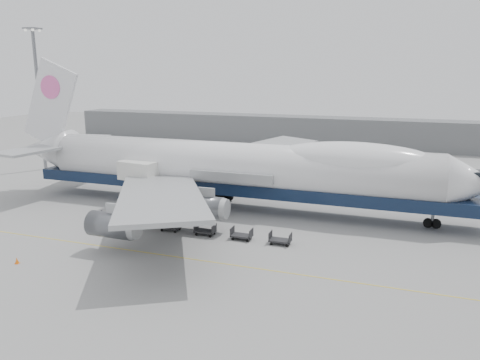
% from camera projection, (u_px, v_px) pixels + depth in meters
% --- Properties ---
extents(ground, '(260.00, 260.00, 0.00)m').
position_uv_depth(ground, '(196.00, 237.00, 52.21)').
color(ground, gray).
rests_on(ground, ground).
extents(apron_line, '(60.00, 0.15, 0.01)m').
position_uv_depth(apron_line, '(171.00, 256.00, 46.70)').
color(apron_line, gold).
rests_on(apron_line, ground).
extents(hangar, '(110.00, 8.00, 7.00)m').
position_uv_depth(hangar, '(275.00, 129.00, 118.91)').
color(hangar, slate).
rests_on(hangar, ground).
extents(floodlight_mast, '(2.40, 2.40, 25.43)m').
position_uv_depth(floodlight_mast, '(38.00, 92.00, 84.61)').
color(floodlight_mast, slate).
rests_on(floodlight_mast, ground).
extents(airliner, '(67.00, 55.30, 19.98)m').
position_uv_depth(airliner, '(238.00, 167.00, 61.73)').
color(airliner, white).
rests_on(airliner, ground).
extents(catering_truck, '(6.07, 4.62, 6.25)m').
position_uv_depth(catering_truck, '(140.00, 181.00, 63.18)').
color(catering_truck, '#161E43').
rests_on(catering_truck, ground).
extents(traffic_cone, '(0.41, 0.41, 0.61)m').
position_uv_depth(traffic_cone, '(17.00, 261.00, 44.84)').
color(traffic_cone, orange).
rests_on(traffic_cone, ground).
extents(dolly_0, '(2.30, 1.35, 1.30)m').
position_uv_depth(dolly_0, '(107.00, 219.00, 56.83)').
color(dolly_0, '#2D2D30').
rests_on(dolly_0, ground).
extents(dolly_1, '(2.30, 1.35, 1.30)m').
position_uv_depth(dolly_1, '(138.00, 222.00, 55.42)').
color(dolly_1, '#2D2D30').
rests_on(dolly_1, ground).
extents(dolly_2, '(2.30, 1.35, 1.30)m').
position_uv_depth(dolly_2, '(171.00, 226.00, 54.00)').
color(dolly_2, '#2D2D30').
rests_on(dolly_2, ground).
extents(dolly_3, '(2.30, 1.35, 1.30)m').
position_uv_depth(dolly_3, '(205.00, 230.00, 52.59)').
color(dolly_3, '#2D2D30').
rests_on(dolly_3, ground).
extents(dolly_4, '(2.30, 1.35, 1.30)m').
position_uv_depth(dolly_4, '(242.00, 235.00, 51.18)').
color(dolly_4, '#2D2D30').
rests_on(dolly_4, ground).
extents(dolly_5, '(2.30, 1.35, 1.30)m').
position_uv_depth(dolly_5, '(280.00, 240.00, 49.76)').
color(dolly_5, '#2D2D30').
rests_on(dolly_5, ground).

